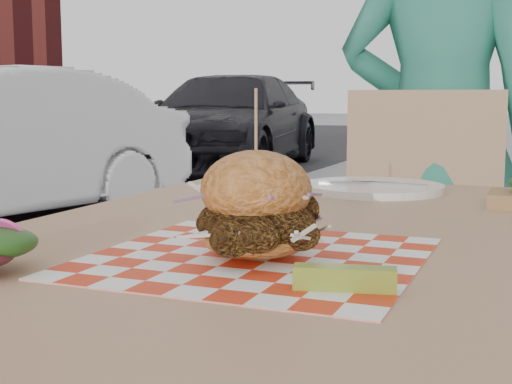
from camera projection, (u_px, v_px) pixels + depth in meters
diner at (439, 139)px, 2.05m from camera, size 0.59×0.39×1.62m
car_dark at (229, 122)px, 9.25m from camera, size 2.21×4.43×1.24m
patio_table at (300, 286)px, 0.98m from camera, size 0.80×1.20×0.75m
patio_chair at (413, 241)px, 1.89m from camera, size 0.45×0.46×0.95m
paper_liner at (256, 257)px, 0.80m from camera, size 0.36×0.36×0.00m
sandwich at (256, 211)px, 0.79m from camera, size 0.16×0.16×0.19m
pickle_spear at (345, 278)px, 0.66m from camera, size 0.10×0.04×0.02m
place_setting at (373, 188)px, 1.37m from camera, size 0.27×0.27×0.02m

